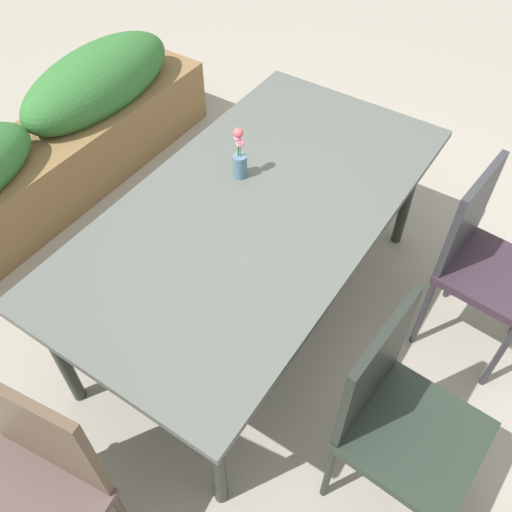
{
  "coord_description": "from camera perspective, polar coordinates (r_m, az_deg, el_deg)",
  "views": [
    {
      "loc": [
        -1.41,
        -0.82,
        2.29
      ],
      "look_at": [
        -0.04,
        0.09,
        0.41
      ],
      "focal_mm": 38.36,
      "sensor_mm": 36.0,
      "label": 1
    }
  ],
  "objects": [
    {
      "name": "chair_near_left",
      "position": [
        2.0,
        14.61,
        -15.66
      ],
      "size": [
        0.46,
        0.46,
        0.94
      ],
      "rotation": [
        0.0,
        0.0,
        3.07
      ],
      "color": "#222D24",
      "rests_on": "ground"
    },
    {
      "name": "chair_end_left",
      "position": [
        2.0,
        -23.16,
        -21.73
      ],
      "size": [
        0.54,
        0.54,
        0.94
      ],
      "rotation": [
        0.0,
        0.0,
        1.7
      ],
      "color": "#4F3E3A",
      "rests_on": "ground"
    },
    {
      "name": "dining_table",
      "position": [
        2.31,
        -0.0,
        4.32
      ],
      "size": [
        1.89,
        0.99,
        0.73
      ],
      "color": "#4C514C",
      "rests_on": "ground"
    },
    {
      "name": "ground_plane",
      "position": [
        2.81,
        1.95,
        -5.8
      ],
      "size": [
        12.0,
        12.0,
        0.0
      ],
      "primitive_type": "plane",
      "color": "gray"
    },
    {
      "name": "planter_box",
      "position": [
        3.38,
        -21.86,
        9.79
      ],
      "size": [
        2.47,
        0.5,
        0.73
      ],
      "color": "brown",
      "rests_on": "ground"
    },
    {
      "name": "flower_vase",
      "position": [
        2.35,
        -1.71,
        10.33
      ],
      "size": [
        0.06,
        0.06,
        0.24
      ],
      "color": "slate",
      "rests_on": "dining_table"
    },
    {
      "name": "chair_near_right",
      "position": [
        2.51,
        22.55,
        -0.06
      ],
      "size": [
        0.44,
        0.44,
        0.94
      ],
      "rotation": [
        0.0,
        0.0,
        3.05
      ],
      "color": "#33242F",
      "rests_on": "ground"
    }
  ]
}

